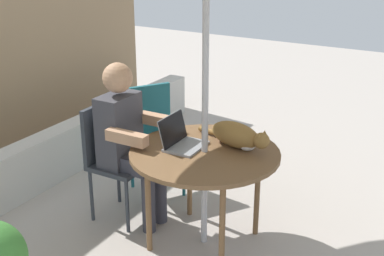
{
  "coord_description": "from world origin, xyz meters",
  "views": [
    {
      "loc": [
        -2.88,
        -1.55,
        2.15
      ],
      "look_at": [
        0.0,
        0.1,
        0.87
      ],
      "focal_mm": 48.93,
      "sensor_mm": 36.0,
      "label": 1
    }
  ],
  "objects_px": {
    "chair_empty": "(153,130)",
    "laptop": "(179,138)",
    "chair_occupied": "(112,152)",
    "person_seated": "(127,135)",
    "patio_table": "(205,159)",
    "cat": "(238,136)"
  },
  "relations": [
    {
      "from": "person_seated",
      "to": "laptop",
      "type": "xyz_separation_m",
      "value": [
        -0.01,
        -0.46,
        0.08
      ]
    },
    {
      "from": "chair_occupied",
      "to": "chair_empty",
      "type": "relative_size",
      "value": 1.0
    },
    {
      "from": "patio_table",
      "to": "cat",
      "type": "height_order",
      "value": "cat"
    },
    {
      "from": "chair_occupied",
      "to": "chair_empty",
      "type": "bearing_deg",
      "value": -2.28
    },
    {
      "from": "chair_empty",
      "to": "laptop",
      "type": "bearing_deg",
      "value": -132.47
    },
    {
      "from": "patio_table",
      "to": "chair_empty",
      "type": "height_order",
      "value": "chair_empty"
    },
    {
      "from": "patio_table",
      "to": "laptop",
      "type": "bearing_deg",
      "value": 92.82
    },
    {
      "from": "laptop",
      "to": "chair_occupied",
      "type": "bearing_deg",
      "value": 89.1
    },
    {
      "from": "patio_table",
      "to": "laptop",
      "type": "distance_m",
      "value": 0.23
    },
    {
      "from": "person_seated",
      "to": "chair_empty",
      "type": "bearing_deg",
      "value": 14.42
    },
    {
      "from": "chair_occupied",
      "to": "cat",
      "type": "height_order",
      "value": "chair_occupied"
    },
    {
      "from": "chair_empty",
      "to": "laptop",
      "type": "distance_m",
      "value": 0.84
    },
    {
      "from": "chair_empty",
      "to": "person_seated",
      "type": "height_order",
      "value": "person_seated"
    },
    {
      "from": "chair_occupied",
      "to": "laptop",
      "type": "bearing_deg",
      "value": -90.9
    },
    {
      "from": "chair_empty",
      "to": "person_seated",
      "type": "distance_m",
      "value": 0.58
    },
    {
      "from": "patio_table",
      "to": "person_seated",
      "type": "height_order",
      "value": "person_seated"
    },
    {
      "from": "chair_empty",
      "to": "patio_table",
      "type": "bearing_deg",
      "value": -124.05
    },
    {
      "from": "patio_table",
      "to": "chair_occupied",
      "type": "bearing_deg",
      "value": 90.0
    },
    {
      "from": "patio_table",
      "to": "chair_empty",
      "type": "bearing_deg",
      "value": 55.95
    },
    {
      "from": "chair_occupied",
      "to": "laptop",
      "type": "height_order",
      "value": "laptop"
    },
    {
      "from": "laptop",
      "to": "cat",
      "type": "bearing_deg",
      "value": -62.29
    },
    {
      "from": "chair_occupied",
      "to": "cat",
      "type": "xyz_separation_m",
      "value": [
        0.18,
        -0.97,
        0.26
      ]
    }
  ]
}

